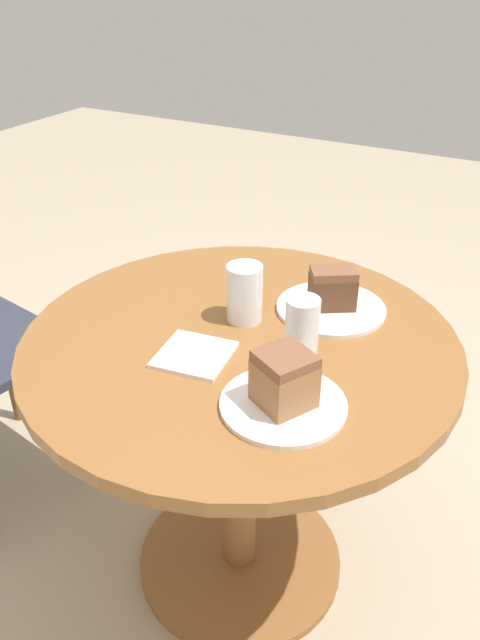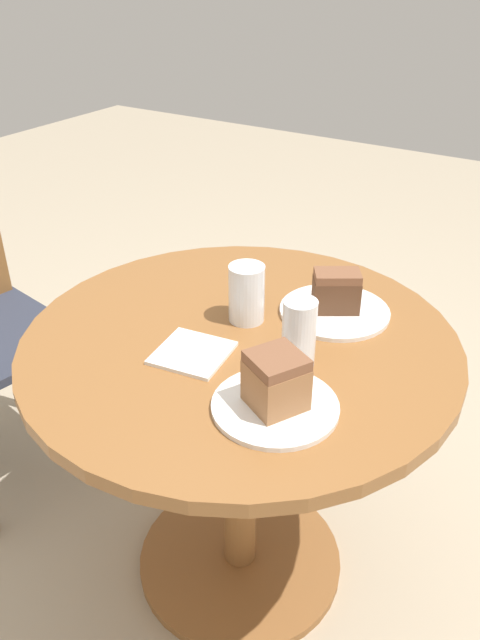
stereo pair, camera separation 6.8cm
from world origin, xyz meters
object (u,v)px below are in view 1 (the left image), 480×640
(plate_far, at_px, (331,308))
(glass_water, at_px, (245,296))
(cake_slice_near, at_px, (284,379))
(glass_lemonade, at_px, (302,334))
(cake_slice_far, at_px, (333,288))
(plate_near, at_px, (283,405))

(plate_far, bearing_deg, glass_water, 129.79)
(cake_slice_near, distance_m, glass_water, 0.31)
(cake_slice_near, height_order, glass_lemonade, glass_lemonade)
(cake_slice_far, bearing_deg, glass_lemonade, -174.48)
(plate_near, relative_size, cake_slice_near, 1.86)
(cake_slice_near, relative_size, cake_slice_far, 1.04)
(cake_slice_far, height_order, glass_lemonade, glass_lemonade)
(cake_slice_near, relative_size, glass_lemonade, 0.87)
(plate_far, height_order, cake_slice_far, cake_slice_far)
(cake_slice_near, height_order, glass_water, glass_water)
(glass_lemonade, bearing_deg, plate_far, 5.52)
(cake_slice_far, relative_size, glass_water, 0.91)
(glass_water, bearing_deg, cake_slice_near, -138.97)
(plate_far, bearing_deg, glass_lemonade, -174.48)
(plate_far, relative_size, glass_water, 1.90)
(plate_near, bearing_deg, glass_water, 41.03)
(plate_near, bearing_deg, cake_slice_near, 0.00)
(plate_far, xyz_separation_m, cake_slice_near, (-0.36, -0.05, 0.06))
(cake_slice_far, bearing_deg, cake_slice_near, -171.82)
(plate_near, distance_m, glass_lemonade, 0.16)
(cake_slice_near, xyz_separation_m, cake_slice_far, (0.36, 0.05, -0.01))
(cake_slice_far, distance_m, glass_water, 0.20)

